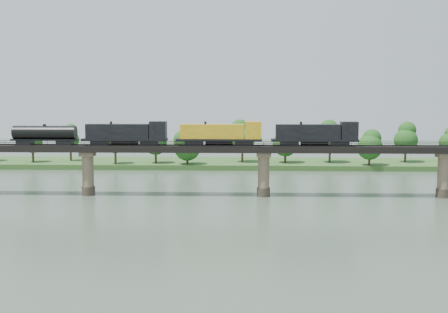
{
  "coord_description": "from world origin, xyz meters",
  "views": [
    {
      "loc": [
        -4.26,
        -95.39,
        22.53
      ],
      "look_at": [
        -8.94,
        30.0,
        9.0
      ],
      "focal_mm": 45.0,
      "sensor_mm": 36.0,
      "label": 1
    }
  ],
  "objects": [
    {
      "name": "bridge_superstructure",
      "position": [
        0.0,
        30.0,
        11.79
      ],
      "size": [
        220.0,
        4.9,
        0.75
      ],
      "color": "black",
      "rests_on": "bridge"
    },
    {
      "name": "bridge",
      "position": [
        0.0,
        30.0,
        5.46
      ],
      "size": [
        236.0,
        30.0,
        11.5
      ],
      "color": "#473A2D",
      "rests_on": "ground"
    },
    {
      "name": "far_treeline",
      "position": [
        -8.21,
        80.52,
        8.83
      ],
      "size": [
        289.06,
        17.54,
        13.6
      ],
      "color": "#382619",
      "rests_on": "far_bank"
    },
    {
      "name": "far_bank",
      "position": [
        0.0,
        85.0,
        0.8
      ],
      "size": [
        300.0,
        24.0,
        1.6
      ],
      "primitive_type": "cube",
      "color": "#2B5120",
      "rests_on": "ground"
    },
    {
      "name": "ground",
      "position": [
        0.0,
        0.0,
        0.0
      ],
      "size": [
        400.0,
        400.0,
        0.0
      ],
      "primitive_type": "plane",
      "color": "#384839",
      "rests_on": "ground"
    },
    {
      "name": "freight_train",
      "position": [
        -17.0,
        30.0,
        14.07
      ],
      "size": [
        78.21,
        3.05,
        5.38
      ],
      "color": "black",
      "rests_on": "bridge"
    }
  ]
}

